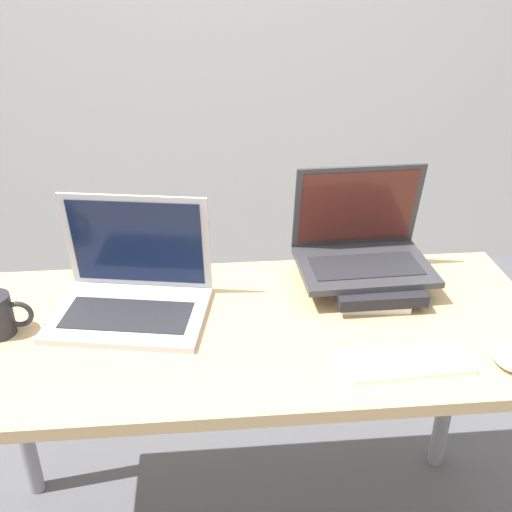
# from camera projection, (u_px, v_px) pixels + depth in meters

# --- Properties ---
(desk) EXTENTS (1.43, 0.61, 0.76)m
(desk) POSITION_uv_depth(u_px,v_px,m) (245.00, 358.00, 1.44)
(desk) COLOR tan
(desk) RESTS_ON ground_plane
(laptop_left) EXTENTS (0.40, 0.32, 0.27)m
(laptop_left) POSITION_uv_depth(u_px,v_px,m) (132.00, 290.00, 1.43)
(laptop_left) COLOR #B2B2B7
(laptop_left) RESTS_ON desk
(book_stack) EXTENTS (0.22, 0.27, 0.05)m
(book_stack) POSITION_uv_depth(u_px,v_px,m) (369.00, 280.00, 1.52)
(book_stack) COLOR white
(book_stack) RESTS_ON desk
(laptop_on_books) EXTENTS (0.34, 0.25, 0.25)m
(laptop_on_books) POSITION_uv_depth(u_px,v_px,m) (362.00, 246.00, 1.53)
(laptop_on_books) COLOR #333338
(laptop_on_books) RESTS_ON book_stack
(wireless_keyboard) EXTENTS (0.27, 0.12, 0.01)m
(wireless_keyboard) POSITION_uv_depth(u_px,v_px,m) (407.00, 362.00, 1.26)
(wireless_keyboard) COLOR white
(wireless_keyboard) RESTS_ON desk
(mouse) EXTENTS (0.06, 0.10, 0.03)m
(mouse) POSITION_uv_depth(u_px,v_px,m) (506.00, 356.00, 1.26)
(mouse) COLOR white
(mouse) RESTS_ON desk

